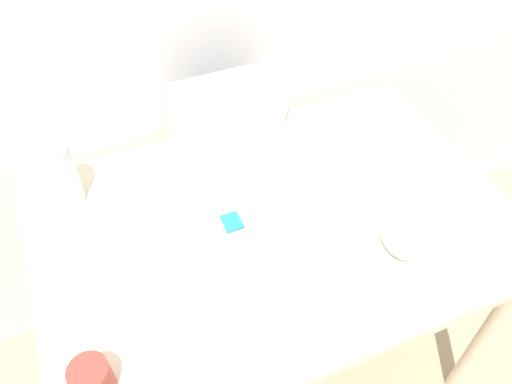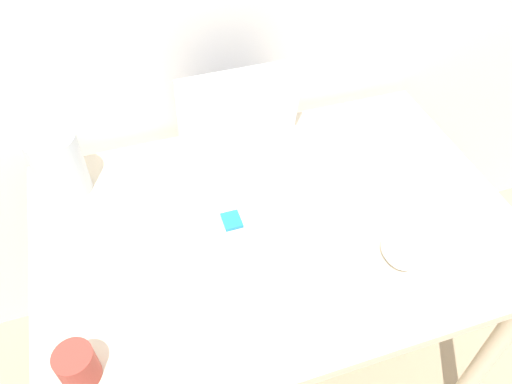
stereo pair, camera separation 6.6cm
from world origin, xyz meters
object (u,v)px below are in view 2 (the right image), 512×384
object	(u,v)px
laptop	(247,144)
mouse	(398,252)
mug	(77,366)
mp3_player	(232,220)
vase	(54,154)
keyboard	(262,283)

from	to	relation	value
laptop	mouse	bearing A→B (deg)	-61.88
mug	mouse	bearing A→B (deg)	4.91
laptop	mp3_player	size ratio (longest dim) A/B	6.14
mp3_player	mug	xyz separation A→B (m)	(-0.37, -0.28, 0.04)
mouse	vase	xyz separation A→B (m)	(-0.69, 0.45, 0.10)
keyboard	mouse	size ratio (longest dim) A/B	4.41
mouse	mug	world-z (taller)	mug
laptop	keyboard	distance (m)	0.41
keyboard	vase	xyz separation A→B (m)	(-0.38, 0.43, 0.11)
laptop	mug	xyz separation A→B (m)	(-0.47, -0.48, -0.02)
laptop	keyboard	size ratio (longest dim) A/B	0.76
mouse	vase	distance (m)	0.84
mp3_player	mug	world-z (taller)	mug
keyboard	mug	world-z (taller)	mug
mouse	vase	size ratio (longest dim) A/B	0.40
keyboard	mug	xyz separation A→B (m)	(-0.39, -0.08, 0.03)
laptop	keyboard	xyz separation A→B (m)	(-0.09, -0.40, -0.05)
laptop	mug	world-z (taller)	laptop
mouse	laptop	bearing A→B (deg)	118.12
mouse	vase	world-z (taller)	vase
mouse	mp3_player	size ratio (longest dim) A/B	1.82
mug	mp3_player	bearing A→B (deg)	36.67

